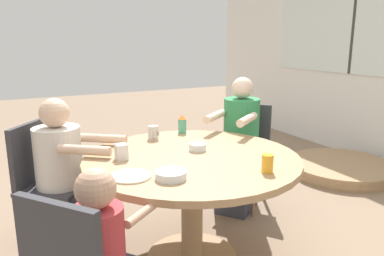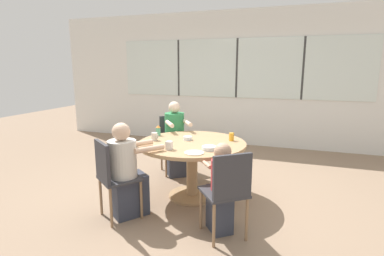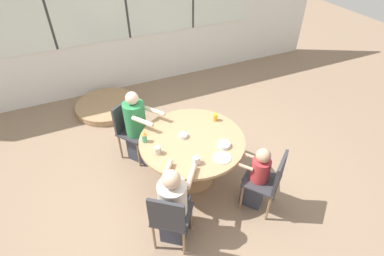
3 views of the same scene
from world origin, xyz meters
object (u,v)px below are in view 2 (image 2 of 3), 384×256
at_px(person_woman_green_shirt, 175,142).
at_px(chair_for_woman_green_shirt, 173,138).
at_px(chair_for_man_blue_shirt, 111,173).
at_px(person_man_blue_shirt, 126,175).
at_px(bowl_cereal, 188,138).
at_px(sippy_cup, 158,130).
at_px(juice_glass, 231,137).
at_px(milk_carton_small, 169,145).
at_px(chair_for_toddler, 228,188).
at_px(folded_table_stack, 193,146).
at_px(person_toddler, 221,191).
at_px(bowl_white_shallow, 209,148).
at_px(coffee_mug, 155,137).

bearing_deg(person_woman_green_shirt, chair_for_woman_green_shirt, -90.00).
height_order(chair_for_woman_green_shirt, chair_for_man_blue_shirt, same).
xyz_separation_m(person_man_blue_shirt, bowl_cereal, (0.44, 0.79, 0.27)).
height_order(person_woman_green_shirt, sippy_cup, person_woman_green_shirt).
distance_m(juice_glass, milk_carton_small, 0.87).
distance_m(chair_for_man_blue_shirt, milk_carton_small, 0.70).
height_order(chair_for_man_blue_shirt, chair_for_toddler, same).
distance_m(person_man_blue_shirt, sippy_cup, 0.96).
distance_m(person_woman_green_shirt, bowl_cereal, 0.80).
xyz_separation_m(chair_for_woman_green_shirt, chair_for_man_blue_shirt, (-0.01, -1.68, 0.00)).
relative_size(person_man_blue_shirt, folded_table_stack, 0.94).
xyz_separation_m(milk_carton_small, bowl_cereal, (0.04, 0.50, -0.02)).
height_order(person_toddler, sippy_cup, person_toddler).
xyz_separation_m(chair_for_toddler, sippy_cup, (-1.20, 1.03, 0.27)).
height_order(person_woman_green_shirt, bowl_white_shallow, person_woman_green_shirt).
xyz_separation_m(chair_for_man_blue_shirt, milk_carton_small, (0.50, 0.42, 0.24)).
bearing_deg(person_man_blue_shirt, sippy_cup, 128.98).
xyz_separation_m(person_woman_green_shirt, milk_carton_small, (0.39, -1.13, 0.26)).
bearing_deg(chair_for_man_blue_shirt, milk_carton_small, 77.31).
xyz_separation_m(juice_glass, folded_table_stack, (-1.18, 1.98, -0.72)).
distance_m(person_woman_green_shirt, coffee_mug, 0.83).
relative_size(chair_for_woman_green_shirt, chair_for_man_blue_shirt, 1.00).
relative_size(person_woman_green_shirt, bowl_cereal, 10.18).
bearing_deg(milk_carton_small, person_man_blue_shirt, -144.04).
relative_size(chair_for_woman_green_shirt, bowl_white_shallow, 5.36).
distance_m(chair_for_toddler, person_woman_green_shirt, 1.93).
xyz_separation_m(chair_for_woman_green_shirt, sippy_cup, (0.06, -0.65, 0.27)).
height_order(chair_for_toddler, person_man_blue_shirt, person_man_blue_shirt).
bearing_deg(bowl_cereal, person_toddler, -51.20).
bearing_deg(person_man_blue_shirt, chair_for_man_blue_shirt, -90.00).
bearing_deg(bowl_white_shallow, person_toddler, -60.22).
height_order(coffee_mug, folded_table_stack, coffee_mug).
distance_m(person_toddler, bowl_cereal, 1.06).
distance_m(juice_glass, folded_table_stack, 2.41).
xyz_separation_m(person_man_blue_shirt, milk_carton_small, (0.40, 0.29, 0.30)).
xyz_separation_m(coffee_mug, milk_carton_small, (0.35, -0.34, -0.00)).
height_order(juice_glass, milk_carton_small, juice_glass).
relative_size(person_toddler, sippy_cup, 6.49).
height_order(chair_for_woman_green_shirt, milk_carton_small, chair_for_woman_green_shirt).
bearing_deg(coffee_mug, sippy_cup, 106.20).
relative_size(chair_for_man_blue_shirt, chair_for_toddler, 1.00).
bearing_deg(chair_for_woman_green_shirt, sippy_cup, 58.98).
bearing_deg(sippy_cup, chair_for_toddler, -40.51).
distance_m(sippy_cup, folded_table_stack, 2.15).
relative_size(chair_for_toddler, person_toddler, 0.94).
height_order(coffee_mug, milk_carton_small, coffee_mug).
height_order(chair_for_woman_green_shirt, chair_for_toddler, same).
height_order(juice_glass, folded_table_stack, juice_glass).
bearing_deg(person_man_blue_shirt, coffee_mug, 122.69).
distance_m(person_man_blue_shirt, coffee_mug, 0.70).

